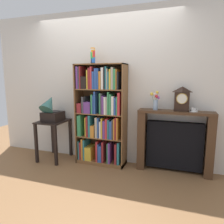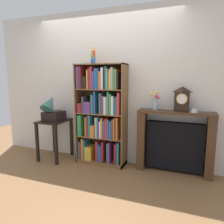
{
  "view_description": "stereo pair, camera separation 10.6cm",
  "coord_description": "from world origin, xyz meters",
  "px_view_note": "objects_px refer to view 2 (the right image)",
  "views": [
    {
      "loc": [
        1.29,
        -3.07,
        1.49
      ],
      "look_at": [
        0.2,
        0.14,
        0.91
      ],
      "focal_mm": 33.27,
      "sensor_mm": 36.0,
      "label": 1
    },
    {
      "loc": [
        1.39,
        -3.03,
        1.49
      ],
      "look_at": [
        0.2,
        0.14,
        0.91
      ],
      "focal_mm": 33.27,
      "sensor_mm": 36.0,
      "label": 2
    }
  ],
  "objects_px": {
    "fireplace_mantel": "(174,143)",
    "teacup_with_saucer": "(194,111)",
    "gramophone": "(52,110)",
    "flower_vase": "(155,102)",
    "side_table_left": "(55,130)",
    "cup_stack": "(93,56)",
    "bookshelf": "(101,116)",
    "mantel_clock": "(182,99)"
  },
  "relations": [
    {
      "from": "fireplace_mantel",
      "to": "teacup_with_saucer",
      "type": "height_order",
      "value": "teacup_with_saucer"
    },
    {
      "from": "gramophone",
      "to": "flower_vase",
      "type": "distance_m",
      "value": 1.8
    },
    {
      "from": "side_table_left",
      "to": "fireplace_mantel",
      "type": "distance_m",
      "value": 2.09
    },
    {
      "from": "cup_stack",
      "to": "teacup_with_saucer",
      "type": "relative_size",
      "value": 2.02
    },
    {
      "from": "side_table_left",
      "to": "flower_vase",
      "type": "bearing_deg",
      "value": 4.67
    },
    {
      "from": "cup_stack",
      "to": "flower_vase",
      "type": "bearing_deg",
      "value": 1.8
    },
    {
      "from": "bookshelf",
      "to": "fireplace_mantel",
      "type": "bearing_deg",
      "value": 3.33
    },
    {
      "from": "cup_stack",
      "to": "flower_vase",
      "type": "xyz_separation_m",
      "value": [
        1.03,
        0.03,
        -0.71
      ]
    },
    {
      "from": "cup_stack",
      "to": "mantel_clock",
      "type": "height_order",
      "value": "cup_stack"
    },
    {
      "from": "bookshelf",
      "to": "cup_stack",
      "type": "xyz_separation_m",
      "value": [
        -0.14,
        0.01,
        1.0
      ]
    },
    {
      "from": "cup_stack",
      "to": "gramophone",
      "type": "height_order",
      "value": "cup_stack"
    },
    {
      "from": "side_table_left",
      "to": "teacup_with_saucer",
      "type": "distance_m",
      "value": 2.39
    },
    {
      "from": "gramophone",
      "to": "fireplace_mantel",
      "type": "height_order",
      "value": "gramophone"
    },
    {
      "from": "cup_stack",
      "to": "flower_vase",
      "type": "distance_m",
      "value": 1.26
    },
    {
      "from": "bookshelf",
      "to": "cup_stack",
      "type": "bearing_deg",
      "value": 175.03
    },
    {
      "from": "teacup_with_saucer",
      "to": "cup_stack",
      "type": "bearing_deg",
      "value": -178.68
    },
    {
      "from": "cup_stack",
      "to": "fireplace_mantel",
      "type": "bearing_deg",
      "value": 2.48
    },
    {
      "from": "bookshelf",
      "to": "mantel_clock",
      "type": "height_order",
      "value": "bookshelf"
    },
    {
      "from": "teacup_with_saucer",
      "to": "side_table_left",
      "type": "bearing_deg",
      "value": -176.34
    },
    {
      "from": "side_table_left",
      "to": "mantel_clock",
      "type": "bearing_deg",
      "value": 3.87
    },
    {
      "from": "gramophone",
      "to": "teacup_with_saucer",
      "type": "xyz_separation_m",
      "value": [
        2.33,
        0.2,
        0.09
      ]
    },
    {
      "from": "cup_stack",
      "to": "mantel_clock",
      "type": "distance_m",
      "value": 1.57
    },
    {
      "from": "bookshelf",
      "to": "side_table_left",
      "type": "height_order",
      "value": "bookshelf"
    },
    {
      "from": "gramophone",
      "to": "teacup_with_saucer",
      "type": "relative_size",
      "value": 3.97
    },
    {
      "from": "bookshelf",
      "to": "teacup_with_saucer",
      "type": "relative_size",
      "value": 13.27
    },
    {
      "from": "flower_vase",
      "to": "teacup_with_saucer",
      "type": "distance_m",
      "value": 0.57
    },
    {
      "from": "cup_stack",
      "to": "fireplace_mantel",
      "type": "distance_m",
      "value": 1.9
    },
    {
      "from": "bookshelf",
      "to": "gramophone",
      "type": "height_order",
      "value": "bookshelf"
    },
    {
      "from": "teacup_with_saucer",
      "to": "bookshelf",
      "type": "bearing_deg",
      "value": -178.09
    },
    {
      "from": "bookshelf",
      "to": "gramophone",
      "type": "distance_m",
      "value": 0.9
    },
    {
      "from": "gramophone",
      "to": "teacup_with_saucer",
      "type": "height_order",
      "value": "gramophone"
    },
    {
      "from": "side_table_left",
      "to": "flower_vase",
      "type": "distance_m",
      "value": 1.88
    },
    {
      "from": "cup_stack",
      "to": "gramophone",
      "type": "xyz_separation_m",
      "value": [
        -0.74,
        -0.16,
        -0.91
      ]
    },
    {
      "from": "fireplace_mantel",
      "to": "teacup_with_saucer",
      "type": "xyz_separation_m",
      "value": [
        0.25,
        -0.02,
        0.52
      ]
    },
    {
      "from": "mantel_clock",
      "to": "gramophone",
      "type": "bearing_deg",
      "value": -174.88
    },
    {
      "from": "side_table_left",
      "to": "flower_vase",
      "type": "xyz_separation_m",
      "value": [
        1.78,
        0.15,
        0.58
      ]
    },
    {
      "from": "fireplace_mantel",
      "to": "flower_vase",
      "type": "height_order",
      "value": "flower_vase"
    },
    {
      "from": "gramophone",
      "to": "flower_vase",
      "type": "height_order",
      "value": "flower_vase"
    },
    {
      "from": "cup_stack",
      "to": "fireplace_mantel",
      "type": "relative_size",
      "value": 0.23
    },
    {
      "from": "gramophone",
      "to": "cup_stack",
      "type": "bearing_deg",
      "value": 12.12
    },
    {
      "from": "side_table_left",
      "to": "fireplace_mantel",
      "type": "relative_size",
      "value": 0.63
    },
    {
      "from": "fireplace_mantel",
      "to": "cup_stack",
      "type": "bearing_deg",
      "value": -177.52
    }
  ]
}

